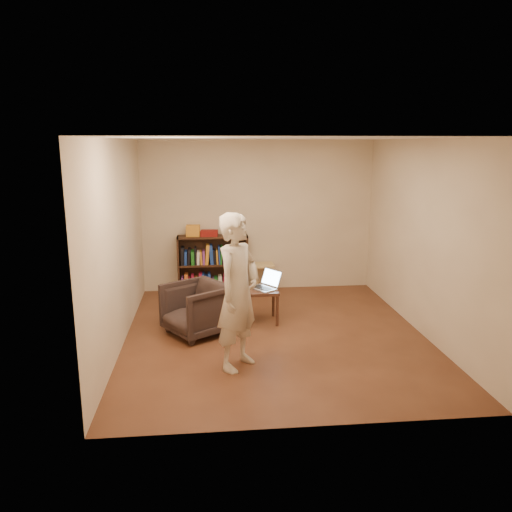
{
  "coord_description": "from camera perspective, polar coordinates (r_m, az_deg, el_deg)",
  "views": [
    {
      "loc": [
        -0.89,
        -6.3,
        2.55
      ],
      "look_at": [
        -0.22,
        0.35,
        1.03
      ],
      "focal_mm": 35.0,
      "sensor_mm": 36.0,
      "label": 1
    }
  ],
  "objects": [
    {
      "name": "side_table",
      "position": [
        7.21,
        0.59,
        -4.43
      ],
      "size": [
        0.48,
        0.48,
        0.49
      ],
      "color": "black",
      "rests_on": "floor"
    },
    {
      "name": "stool",
      "position": [
        8.65,
        0.87,
        -1.53
      ],
      "size": [
        0.34,
        0.34,
        0.5
      ],
      "color": "tan",
      "rests_on": "floor"
    },
    {
      "name": "laptop",
      "position": [
        7.22,
        1.13,
        -3.25
      ],
      "size": [
        0.51,
        0.51,
        0.27
      ],
      "rotation": [
        0.0,
        0.0,
        -0.95
      ],
      "color": "silver",
      "rests_on": "side_table"
    },
    {
      "name": "box_white",
      "position": [
        8.54,
        -1.77,
        2.66
      ],
      "size": [
        0.11,
        0.11,
        0.08
      ],
      "primitive_type": "cube",
      "rotation": [
        0.0,
        0.0,
        -0.11
      ],
      "color": "white",
      "rests_on": "bookshelf"
    },
    {
      "name": "wall_right",
      "position": [
        7.04,
        18.63,
        1.94
      ],
      "size": [
        0.0,
        4.5,
        4.5
      ],
      "primitive_type": "plane",
      "rotation": [
        1.57,
        0.0,
        -1.57
      ],
      "color": "beige",
      "rests_on": "floor"
    },
    {
      "name": "ceiling",
      "position": [
        6.36,
        2.38,
        13.29
      ],
      "size": [
        4.5,
        4.5,
        0.0
      ],
      "primitive_type": "plane",
      "color": "white",
      "rests_on": "wall_back"
    },
    {
      "name": "box_yellow",
      "position": [
        8.51,
        -7.21,
        2.89
      ],
      "size": [
        0.24,
        0.18,
        0.19
      ],
      "primitive_type": "cube",
      "rotation": [
        0.0,
        0.0,
        -0.05
      ],
      "color": "orange",
      "rests_on": "bookshelf"
    },
    {
      "name": "wall_back",
      "position": [
        8.68,
        0.23,
        4.57
      ],
      "size": [
        4.0,
        0.0,
        4.0
      ],
      "primitive_type": "plane",
      "rotation": [
        1.57,
        0.0,
        0.0
      ],
      "color": "beige",
      "rests_on": "floor"
    },
    {
      "name": "armchair",
      "position": [
        6.82,
        -6.8,
        -6.03
      ],
      "size": [
        1.06,
        1.06,
        0.7
      ],
      "primitive_type": "imported",
      "rotation": [
        0.0,
        0.0,
        -0.97
      ],
      "color": "#2D221E",
      "rests_on": "floor"
    },
    {
      "name": "bookshelf",
      "position": [
        8.65,
        -4.93,
        -1.32
      ],
      "size": [
        1.2,
        0.3,
        1.0
      ],
      "color": "black",
      "rests_on": "floor"
    },
    {
      "name": "person",
      "position": [
        5.64,
        -2.07,
        -4.14
      ],
      "size": [
        0.74,
        0.78,
        1.8
      ],
      "primitive_type": "imported",
      "rotation": [
        0.0,
        0.0,
        0.92
      ],
      "color": "beige",
      "rests_on": "floor"
    },
    {
      "name": "box_green",
      "position": [
        8.54,
        -2.97,
        2.81
      ],
      "size": [
        0.16,
        0.16,
        0.13
      ],
      "primitive_type": "cube",
      "rotation": [
        0.0,
        0.0,
        0.25
      ],
      "color": "#1B661D",
      "rests_on": "bookshelf"
    },
    {
      "name": "wall_left",
      "position": [
        6.52,
        -15.43,
        1.32
      ],
      "size": [
        0.0,
        4.5,
        4.5
      ],
      "primitive_type": "plane",
      "rotation": [
        1.57,
        0.0,
        1.57
      ],
      "color": "beige",
      "rests_on": "floor"
    },
    {
      "name": "floor",
      "position": [
        6.85,
        2.18,
        -9.01
      ],
      "size": [
        4.5,
        4.5,
        0.0
      ],
      "primitive_type": "plane",
      "color": "#4B2718",
      "rests_on": "ground"
    },
    {
      "name": "red_cloth",
      "position": [
        8.51,
        -5.37,
        2.62
      ],
      "size": [
        0.3,
        0.23,
        0.1
      ],
      "primitive_type": "cube",
      "rotation": [
        0.0,
        0.0,
        -0.09
      ],
      "color": "maroon",
      "rests_on": "bookshelf"
    }
  ]
}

